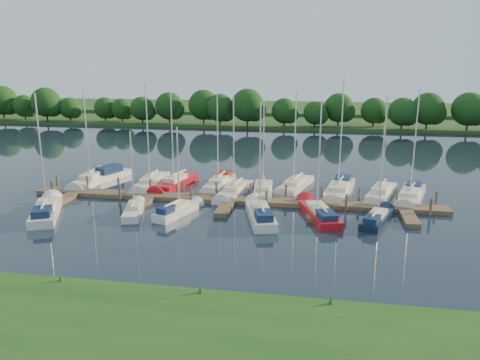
% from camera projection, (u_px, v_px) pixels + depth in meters
% --- Properties ---
extents(ground, '(260.00, 260.00, 0.00)m').
position_uv_depth(ground, '(212.00, 230.00, 37.52)').
color(ground, '#17232F').
rests_on(ground, ground).
extents(near_bank, '(90.00, 10.00, 0.50)m').
position_uv_depth(near_bank, '(134.00, 338.00, 22.17)').
color(near_bank, '#1B4A15').
rests_on(near_bank, ground).
extents(dock, '(40.00, 6.00, 0.40)m').
position_uv_depth(dock, '(230.00, 202.00, 44.46)').
color(dock, '#4C392B').
rests_on(dock, ground).
extents(mooring_pilings, '(38.24, 2.84, 2.00)m').
position_uv_depth(mooring_pilings, '(232.00, 195.00, 45.44)').
color(mooring_pilings, '#473D33').
rests_on(mooring_pilings, ground).
extents(far_shore, '(180.00, 30.00, 0.60)m').
position_uv_depth(far_shore, '(286.00, 120.00, 109.17)').
color(far_shore, '#22451A').
rests_on(far_shore, ground).
extents(distant_hill, '(220.00, 40.00, 1.40)m').
position_uv_depth(distant_hill, '(293.00, 109.00, 132.97)').
color(distant_hill, '#325525').
rests_on(distant_hill, ground).
extents(treeline, '(145.85, 10.19, 8.27)m').
position_uv_depth(treeline, '(292.00, 109.00, 95.57)').
color(treeline, '#38281C').
rests_on(treeline, ground).
extents(sailboat_n_0, '(2.87, 9.12, 11.53)m').
position_uv_depth(sailboat_n_0, '(91.00, 181.00, 52.16)').
color(sailboat_n_0, silver).
rests_on(sailboat_n_0, ground).
extents(motorboat, '(3.57, 6.55, 1.88)m').
position_uv_depth(motorboat, '(108.00, 176.00, 54.20)').
color(motorboat, silver).
rests_on(motorboat, ground).
extents(sailboat_n_2, '(2.64, 9.02, 11.30)m').
position_uv_depth(sailboat_n_2, '(151.00, 184.00, 50.88)').
color(sailboat_n_2, silver).
rests_on(sailboat_n_2, ground).
extents(sailboat_n_3, '(3.20, 8.30, 10.60)m').
position_uv_depth(sailboat_n_3, '(175.00, 184.00, 50.62)').
color(sailboat_n_3, '#B31018').
rests_on(sailboat_n_3, ground).
extents(sailboat_n_4, '(2.28, 8.12, 10.30)m').
position_uv_depth(sailboat_n_4, '(219.00, 184.00, 50.66)').
color(sailboat_n_4, silver).
rests_on(sailboat_n_4, ground).
extents(sailboat_n_5, '(2.83, 8.06, 10.12)m').
position_uv_depth(sailboat_n_5, '(235.00, 192.00, 47.66)').
color(sailboat_n_5, silver).
rests_on(sailboat_n_5, ground).
extents(sailboat_n_6, '(2.41, 7.72, 9.85)m').
position_uv_depth(sailboat_n_6, '(263.00, 192.00, 47.49)').
color(sailboat_n_6, silver).
rests_on(sailboat_n_6, ground).
extents(sailboat_n_7, '(3.74, 8.43, 10.58)m').
position_uv_depth(sailboat_n_7, '(294.00, 186.00, 49.88)').
color(sailboat_n_7, silver).
rests_on(sailboat_n_7, ground).
extents(sailboat_n_8, '(3.62, 9.83, 12.23)m').
position_uv_depth(sailboat_n_8, '(339.00, 191.00, 47.86)').
color(sailboat_n_8, silver).
rests_on(sailboat_n_8, ground).
extents(sailboat_n_9, '(3.82, 8.13, 10.44)m').
position_uv_depth(sailboat_n_9, '(381.00, 195.00, 46.59)').
color(sailboat_n_9, silver).
rests_on(sailboat_n_9, ground).
extents(sailboat_n_10, '(4.07, 8.83, 11.01)m').
position_uv_depth(sailboat_n_10, '(411.00, 196.00, 46.05)').
color(sailboat_n_10, silver).
rests_on(sailboat_n_10, ground).
extents(sailboat_s_0, '(5.00, 8.39, 11.02)m').
position_uv_depth(sailboat_s_0, '(46.00, 212.00, 41.00)').
color(sailboat_s_0, silver).
rests_on(sailboat_s_0, ground).
extents(sailboat_s_1, '(2.63, 5.92, 7.74)m').
position_uv_depth(sailboat_s_1, '(134.00, 211.00, 41.33)').
color(sailboat_s_1, silver).
rests_on(sailboat_s_1, ground).
extents(sailboat_s_2, '(2.91, 6.18, 8.14)m').
position_uv_depth(sailboat_s_2, '(177.00, 211.00, 41.10)').
color(sailboat_s_2, silver).
rests_on(sailboat_s_2, ground).
extents(sailboat_s_3, '(3.62, 8.08, 10.40)m').
position_uv_depth(sailboat_s_3, '(260.00, 215.00, 39.96)').
color(sailboat_s_3, silver).
rests_on(sailboat_s_3, ground).
extents(sailboat_s_4, '(3.91, 8.16, 10.32)m').
position_uv_depth(sailboat_s_4, '(318.00, 213.00, 40.57)').
color(sailboat_s_4, '#B31018').
rests_on(sailboat_s_4, ground).
extents(sailboat_s_5, '(3.30, 6.50, 8.36)m').
position_uv_depth(sailboat_s_5, '(377.00, 219.00, 39.15)').
color(sailboat_s_5, black).
rests_on(sailboat_s_5, ground).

